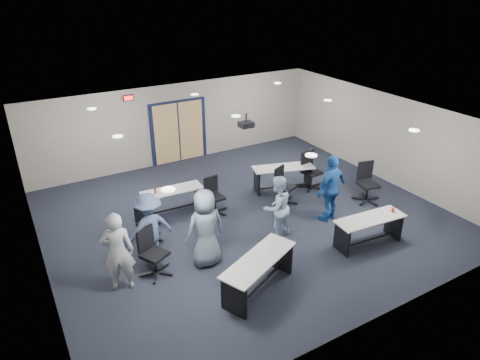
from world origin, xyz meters
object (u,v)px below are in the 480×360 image
table_back_right (283,174)px  chair_back_a (148,223)px  person_lightblue (277,207)px  chair_back_d (312,171)px  person_plaid (205,228)px  person_navy (331,188)px  table_back_left (172,197)px  table_front_right (369,226)px  chair_back_b (215,196)px  chair_back_c (285,186)px  person_gray (118,252)px  chair_loose_left (154,253)px  person_back (149,228)px  table_front_left (259,269)px  chair_loose_right (368,183)px

table_back_right → chair_back_a: 4.46m
table_back_right → person_lightblue: 2.60m
chair_back_d → person_lightblue: person_lightblue is taller
person_plaid → person_navy: size_ratio=0.99×
table_back_left → person_lightblue: (1.76, -2.40, 0.34)m
table_back_left → person_plaid: 2.59m
table_front_right → table_back_left: size_ratio=1.08×
chair_back_b → chair_back_c: size_ratio=0.94×
chair_back_c → chair_back_d: size_ratio=0.95×
table_front_right → person_gray: person_gray is taller
table_front_right → table_back_right: size_ratio=0.94×
chair_back_d → chair_loose_left: 5.78m
table_back_left → person_back: size_ratio=1.00×
table_back_left → table_back_right: 3.41m
table_front_left → chair_back_a: bearing=90.4°
chair_back_a → chair_loose_right: 6.18m
table_front_right → chair_back_a: 5.30m
chair_back_c → person_plaid: bearing=-179.1°
chair_loose_right → person_plaid: (-5.25, -0.32, 0.34)m
table_front_right → chair_loose_right: 2.23m
chair_loose_left → person_lightblue: person_lightblue is taller
chair_loose_right → chair_back_d: bearing=132.8°
chair_back_a → chair_back_b: 2.05m
chair_back_d → person_lightblue: bearing=-151.2°
chair_back_a → table_front_right: bearing=-55.8°
table_front_right → person_plaid: 3.93m
person_gray → chair_back_d: bearing=-147.2°
chair_back_b → person_lightblue: (0.78, -1.78, 0.30)m
table_back_right → person_gray: size_ratio=1.08×
person_gray → table_back_left: bearing=-113.3°
person_plaid → table_back_left: bearing=-95.1°
chair_back_d → person_navy: 1.90m
chair_back_a → chair_loose_left: size_ratio=0.90×
chair_back_b → person_plaid: size_ratio=0.55×
person_plaid → chair_loose_right: bearing=-176.5°
table_front_right → person_back: person_back is taller
chair_loose_left → person_plaid: bearing=-36.6°
chair_back_b → table_front_left: bearing=-106.4°
person_gray → person_navy: 5.54m
person_back → chair_back_c: bearing=-178.5°
table_front_left → chair_back_c: chair_back_c is taller
chair_back_b → person_gray: person_gray is taller
chair_back_d → person_navy: (-0.77, -1.70, 0.35)m
table_back_left → chair_back_b: (0.98, -0.62, 0.04)m
chair_back_d → person_plaid: 4.79m
person_lightblue → chair_back_c: bearing=-138.1°
person_lightblue → chair_back_d: bearing=-150.9°
chair_back_a → chair_back_b: size_ratio=0.97×
table_back_left → person_lightblue: bearing=-51.1°
person_gray → person_navy: bearing=-162.4°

